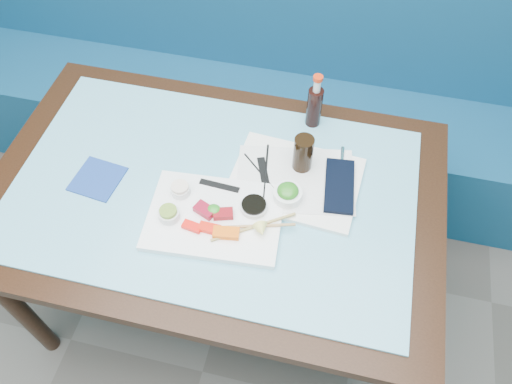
% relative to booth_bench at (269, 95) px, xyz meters
% --- Properties ---
extents(booth_bench, '(3.00, 0.56, 1.17)m').
position_rel_booth_bench_xyz_m(booth_bench, '(0.00, 0.00, 0.00)').
color(booth_bench, navy).
rests_on(booth_bench, ground).
extents(dining_table, '(1.40, 0.90, 0.75)m').
position_rel_booth_bench_xyz_m(dining_table, '(0.00, -0.84, 0.29)').
color(dining_table, black).
rests_on(dining_table, ground).
extents(glass_top, '(1.22, 0.76, 0.01)m').
position_rel_booth_bench_xyz_m(glass_top, '(0.00, -0.84, 0.38)').
color(glass_top, '#65B1CA').
rests_on(glass_top, dining_table).
extents(sashimi_plate, '(0.41, 0.31, 0.02)m').
position_rel_booth_bench_xyz_m(sashimi_plate, '(0.04, -0.94, 0.39)').
color(sashimi_plate, white).
rests_on(sashimi_plate, glass_top).
extents(salmon_left, '(0.06, 0.04, 0.01)m').
position_rel_booth_bench_xyz_m(salmon_left, '(-0.01, -1.00, 0.41)').
color(salmon_left, '#FD120A').
rests_on(salmon_left, sashimi_plate).
extents(salmon_mid, '(0.06, 0.03, 0.01)m').
position_rel_booth_bench_xyz_m(salmon_mid, '(0.04, -0.99, 0.41)').
color(salmon_mid, red).
rests_on(salmon_mid, sashimi_plate).
extents(salmon_right, '(0.08, 0.05, 0.02)m').
position_rel_booth_bench_xyz_m(salmon_right, '(0.09, -1.00, 0.41)').
color(salmon_right, '#F96009').
rests_on(salmon_right, sashimi_plate).
extents(tuna_left, '(0.07, 0.06, 0.02)m').
position_rel_booth_bench_xyz_m(tuna_left, '(0.01, -0.94, 0.41)').
color(tuna_left, maroon).
rests_on(tuna_left, sashimi_plate).
extents(tuna_right, '(0.06, 0.05, 0.02)m').
position_rel_booth_bench_xyz_m(tuna_right, '(0.06, -0.94, 0.41)').
color(tuna_right, maroon).
rests_on(tuna_right, sashimi_plate).
extents(seaweed_garnish, '(0.05, 0.05, 0.02)m').
position_rel_booth_bench_xyz_m(seaweed_garnish, '(0.03, -0.93, 0.41)').
color(seaweed_garnish, '#25831E').
rests_on(seaweed_garnish, sashimi_plate).
extents(ramekin_wasabi, '(0.07, 0.07, 0.03)m').
position_rel_booth_bench_xyz_m(ramekin_wasabi, '(-0.09, -0.98, 0.42)').
color(ramekin_wasabi, silver).
rests_on(ramekin_wasabi, sashimi_plate).
extents(wasabi_fill, '(0.06, 0.06, 0.01)m').
position_rel_booth_bench_xyz_m(wasabi_fill, '(-0.09, -0.98, 0.43)').
color(wasabi_fill, olive).
rests_on(wasabi_fill, ramekin_wasabi).
extents(ramekin_ginger, '(0.07, 0.07, 0.02)m').
position_rel_booth_bench_xyz_m(ramekin_ginger, '(-0.08, -0.89, 0.42)').
color(ramekin_ginger, silver).
rests_on(ramekin_ginger, sashimi_plate).
extents(ginger_fill, '(0.05, 0.05, 0.01)m').
position_rel_booth_bench_xyz_m(ginger_fill, '(-0.08, -0.89, 0.43)').
color(ginger_fill, beige).
rests_on(ginger_fill, ramekin_ginger).
extents(soy_dish, '(0.09, 0.09, 0.02)m').
position_rel_booth_bench_xyz_m(soy_dish, '(0.14, -0.89, 0.41)').
color(soy_dish, silver).
rests_on(soy_dish, sashimi_plate).
extents(soy_fill, '(0.08, 0.08, 0.01)m').
position_rel_booth_bench_xyz_m(soy_fill, '(0.14, -0.89, 0.42)').
color(soy_fill, black).
rests_on(soy_fill, soy_dish).
extents(lemon_wedge, '(0.05, 0.05, 0.04)m').
position_rel_booth_bench_xyz_m(lemon_wedge, '(0.18, -0.97, 0.42)').
color(lemon_wedge, '#FFF478').
rests_on(lemon_wedge, sashimi_plate).
extents(chopstick_sleeve, '(0.13, 0.03, 0.00)m').
position_rel_booth_bench_xyz_m(chopstick_sleeve, '(0.02, -0.84, 0.40)').
color(chopstick_sleeve, black).
rests_on(chopstick_sleeve, sashimi_plate).
extents(wooden_chopstick_a, '(0.25, 0.08, 0.01)m').
position_rel_booth_bench_xyz_m(wooden_chopstick_a, '(0.15, -0.96, 0.41)').
color(wooden_chopstick_a, tan).
rests_on(wooden_chopstick_a, sashimi_plate).
extents(wooden_chopstick_b, '(0.22, 0.15, 0.01)m').
position_rel_booth_bench_xyz_m(wooden_chopstick_b, '(0.16, -0.96, 0.41)').
color(wooden_chopstick_b, '#A78F4F').
rests_on(wooden_chopstick_b, sashimi_plate).
extents(serving_tray, '(0.41, 0.32, 0.01)m').
position_rel_booth_bench_xyz_m(serving_tray, '(0.24, -0.76, 0.39)').
color(serving_tray, white).
rests_on(serving_tray, glass_top).
extents(paper_placemat, '(0.40, 0.31, 0.00)m').
position_rel_booth_bench_xyz_m(paper_placemat, '(0.24, -0.76, 0.40)').
color(paper_placemat, silver).
rests_on(paper_placemat, serving_tray).
extents(seaweed_bowl, '(0.11, 0.11, 0.03)m').
position_rel_booth_bench_xyz_m(seaweed_bowl, '(0.23, -0.83, 0.41)').
color(seaweed_bowl, white).
rests_on(seaweed_bowl, serving_tray).
extents(seaweed_salad, '(0.07, 0.07, 0.03)m').
position_rel_booth_bench_xyz_m(seaweed_salad, '(0.23, -0.83, 0.44)').
color(seaweed_salad, '#26761B').
rests_on(seaweed_salad, seaweed_bowl).
extents(cola_glass, '(0.07, 0.07, 0.12)m').
position_rel_booth_bench_xyz_m(cola_glass, '(0.25, -0.70, 0.46)').
color(cola_glass, black).
rests_on(cola_glass, serving_tray).
extents(navy_pouch, '(0.11, 0.21, 0.02)m').
position_rel_booth_bench_xyz_m(navy_pouch, '(0.37, -0.76, 0.41)').
color(navy_pouch, black).
rests_on(navy_pouch, serving_tray).
extents(fork, '(0.02, 0.10, 0.01)m').
position_rel_booth_bench_xyz_m(fork, '(0.37, -0.65, 0.40)').
color(fork, white).
rests_on(fork, serving_tray).
extents(black_chopstick_a, '(0.15, 0.15, 0.01)m').
position_rel_booth_bench_xyz_m(black_chopstick_a, '(0.14, -0.77, 0.40)').
color(black_chopstick_a, black).
rests_on(black_chopstick_a, serving_tray).
extents(black_chopstick_b, '(0.04, 0.25, 0.01)m').
position_rel_booth_bench_xyz_m(black_chopstick_b, '(0.15, -0.77, 0.40)').
color(black_chopstick_b, black).
rests_on(black_chopstick_b, serving_tray).
extents(tray_sleeve, '(0.08, 0.15, 0.00)m').
position_rel_booth_bench_xyz_m(tray_sleeve, '(0.14, -0.77, 0.40)').
color(tray_sleeve, black).
rests_on(tray_sleeve, serving_tray).
extents(cola_bottle_body, '(0.05, 0.05, 0.14)m').
position_rel_booth_bench_xyz_m(cola_bottle_body, '(0.25, -0.49, 0.45)').
color(cola_bottle_body, black).
rests_on(cola_bottle_body, glass_top).
extents(cola_bottle_neck, '(0.03, 0.03, 0.05)m').
position_rel_booth_bench_xyz_m(cola_bottle_neck, '(0.25, -0.49, 0.55)').
color(cola_bottle_neck, silver).
rests_on(cola_bottle_neck, cola_bottle_body).
extents(cola_bottle_cap, '(0.03, 0.03, 0.01)m').
position_rel_booth_bench_xyz_m(cola_bottle_cap, '(0.25, -0.49, 0.58)').
color(cola_bottle_cap, red).
rests_on(cola_bottle_cap, cola_bottle_neck).
extents(blue_napkin, '(0.16, 0.16, 0.01)m').
position_rel_booth_bench_xyz_m(blue_napkin, '(-0.36, -0.88, 0.39)').
color(blue_napkin, navy).
rests_on(blue_napkin, glass_top).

